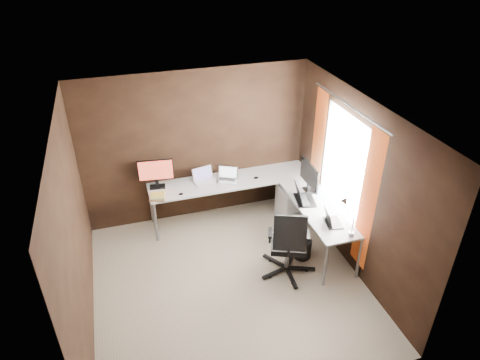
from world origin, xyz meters
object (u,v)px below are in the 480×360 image
Objects in this scene: monitor_left at (156,172)px; monitor_right at (309,176)px; laptop_black_small at (331,221)px; office_chair at (288,254)px; wastebasket at (302,248)px; drawer_pedestal at (292,204)px; desk_lamp at (348,213)px; book_stack at (158,197)px; laptop_black_big at (303,198)px; laptop_silver at (227,177)px; laptop_white at (204,179)px.

monitor_right reaches higher than monitor_left.
monitor_left is at bearing 62.55° from laptop_black_small.
office_chair reaches higher than wastebasket.
drawer_pedestal is 1.11× the size of desk_lamp.
laptop_black_small is (-0.05, -0.85, -0.23)m from monitor_right.
book_stack is (-2.21, 1.33, -0.01)m from laptop_black_small.
monitor_right is 2.08× the size of book_stack.
laptop_black_small is at bearing -30.51° from monitor_left.
monitor_right reaches higher than wastebasket.
monitor_left is 0.50× the size of office_chair.
drawer_pedestal is 1.35× the size of laptop_black_big.
laptop_black_big is at bearing -100.17° from drawer_pedestal.
desk_lamp is (2.27, -1.59, 0.30)m from book_stack.
office_chair is at bearing -46.90° from laptop_silver.
laptop_black_big is (1.28, -0.98, 0.01)m from laptop_white.
desk_lamp is at bearing -85.55° from drawer_pedestal.
laptop_black_small is at bearing 21.37° from office_chair.
book_stack is 2.11m from office_chair.
laptop_black_big is at bearing 23.13° from laptop_black_small.
laptop_silver is 1.67m from office_chair.
laptop_white is 0.38m from laptop_silver.
drawer_pedestal is 0.54× the size of office_chair.
wastebasket is at bearing 123.88° from desk_lamp.
laptop_silver is 1.38× the size of book_stack.
monitor_left is at bearing 166.84° from drawer_pedestal.
drawer_pedestal is 2.28m from monitor_left.
office_chair reaches higher than book_stack.
laptop_white is 0.69× the size of desk_lamp.
laptop_black_small is 0.61× the size of desk_lamp.
monitor_left reaches higher than laptop_white.
laptop_black_big reaches higher than laptop_white.
wastebasket is at bearing 57.84° from laptop_black_small.
drawer_pedestal is at bearing 12.55° from laptop_black_small.
laptop_black_small is at bearing -87.73° from drawer_pedestal.
book_stack is (-2.16, 0.15, 0.47)m from drawer_pedestal.
laptop_black_small is (1.05, -1.55, -0.00)m from laptop_silver.
wastebasket is (1.93, -1.08, -0.61)m from book_stack.
office_chair is at bearing 159.41° from desk_lamp.
laptop_black_small reaches higher than wastebasket.
laptop_black_big is 1.33× the size of laptop_black_small.
monitor_right is (0.10, -0.33, 0.70)m from drawer_pedestal.
monitor_right reaches higher than book_stack.
office_chair is at bearing -144.99° from wastebasket.
laptop_black_big is 0.65m from laptop_black_small.
monitor_left is 2.36m from monitor_right.
laptop_silver is at bearing 10.67° from book_stack.
office_chair is (-0.62, 0.00, -0.45)m from laptop_black_small.
monitor_right is 1.28m from office_chair.
desk_lamp is at bearing -33.69° from monitor_left.
laptop_black_big is 0.92m from office_chair.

